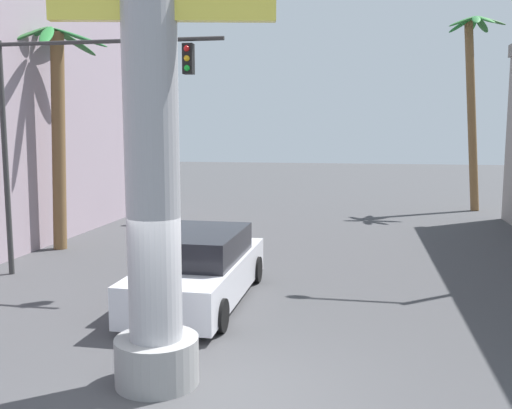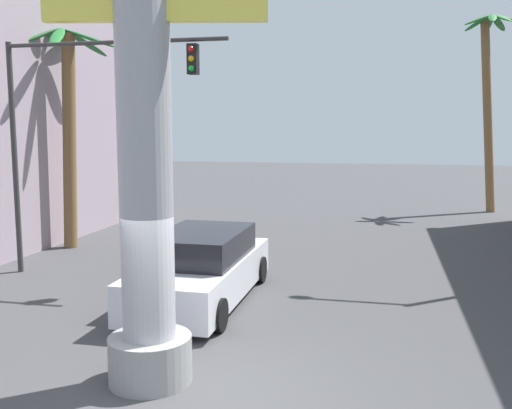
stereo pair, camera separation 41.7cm
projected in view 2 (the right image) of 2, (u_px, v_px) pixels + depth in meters
The scene contains 7 objects.
ground_plane at pixel (301, 251), 17.62m from camera, with size 91.87×91.87×0.00m, color #424244.
neon_sign_pole at pixel (142, 30), 7.88m from camera, with size 3.44×1.24×10.92m.
traffic_light_mast at pixel (76, 110), 14.16m from camera, with size 5.81×0.32×5.93m.
car_lead at pixel (202, 268), 12.46m from camera, with size 2.06×5.08×1.56m.
palm_tree_mid_left at pixel (67, 113), 17.79m from camera, with size 3.53×3.36×6.88m.
palm_tree_far_right at pixel (489, 94), 25.38m from camera, with size 2.53×2.53×8.75m.
pedestrian_far_left at pixel (160, 200), 22.75m from camera, with size 0.47×0.47×1.64m.
Camera 2 is at (2.38, -7.16, 3.76)m, focal length 40.00 mm.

